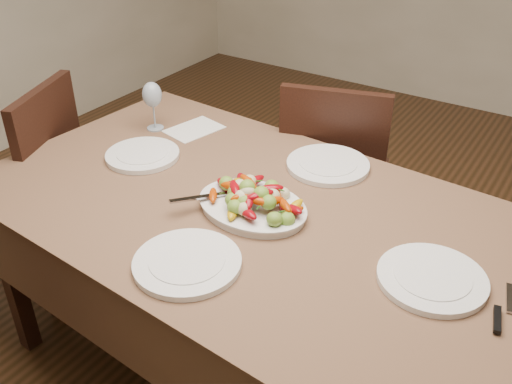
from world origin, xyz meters
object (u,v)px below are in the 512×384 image
(chair_left, at_px, (19,193))
(plate_far, at_px, (328,165))
(chair_far, at_px, (336,177))
(plate_right, at_px, (432,279))
(wine_glass, at_px, (153,105))
(serving_platter, at_px, (252,208))
(plate_near, at_px, (187,263))
(plate_left, at_px, (143,155))
(dining_table, at_px, (256,301))

(chair_left, xyz_separation_m, plate_far, (1.20, 0.44, 0.29))
(chair_far, distance_m, plate_right, 1.07)
(chair_left, relative_size, wine_glass, 4.64)
(plate_far, bearing_deg, chair_left, -159.84)
(plate_far, bearing_deg, serving_platter, -100.14)
(chair_left, distance_m, plate_near, 1.19)
(plate_far, relative_size, wine_glass, 1.41)
(chair_left, xyz_separation_m, wine_glass, (0.48, 0.35, 0.39))
(chair_far, bearing_deg, plate_left, 40.86)
(dining_table, relative_size, chair_far, 1.94)
(dining_table, xyz_separation_m, serving_platter, (-0.00, -0.02, 0.39))
(chair_far, height_order, plate_right, chair_far)
(plate_right, distance_m, wine_glass, 1.26)
(plate_far, bearing_deg, dining_table, -100.35)
(dining_table, distance_m, chair_left, 1.14)
(chair_left, xyz_separation_m, serving_platter, (1.13, 0.06, 0.30))
(plate_right, xyz_separation_m, wine_glass, (-1.22, 0.30, 0.09))
(plate_left, height_order, wine_glass, wine_glass)
(plate_far, distance_m, plate_near, 0.69)
(plate_near, bearing_deg, wine_glass, 137.23)
(plate_far, height_order, wine_glass, wine_glass)
(plate_near, height_order, wine_glass, wine_glass)
(chair_far, distance_m, serving_platter, 0.84)
(dining_table, relative_size, wine_glass, 8.98)
(plate_near, bearing_deg, plate_far, 84.30)
(chair_left, height_order, plate_left, chair_left)
(plate_right, height_order, plate_far, same)
(chair_left, bearing_deg, serving_platter, 71.70)
(plate_left, bearing_deg, chair_left, -166.98)
(plate_right, bearing_deg, plate_near, -152.61)
(plate_left, bearing_deg, plate_far, 26.86)
(chair_far, bearing_deg, plate_near, 77.14)
(serving_platter, height_order, plate_near, serving_platter)
(dining_table, distance_m, plate_left, 0.66)
(serving_platter, height_order, wine_glass, wine_glass)
(serving_platter, bearing_deg, plate_left, 171.64)
(chair_left, distance_m, wine_glass, 0.71)
(plate_left, distance_m, plate_right, 1.10)
(chair_left, bearing_deg, plate_left, 81.51)
(plate_right, xyz_separation_m, plate_near, (-0.57, -0.30, 0.00))
(serving_platter, distance_m, wine_glass, 0.71)
(plate_left, xyz_separation_m, plate_right, (1.09, -0.10, 0.00))
(plate_left, relative_size, plate_near, 0.90)
(dining_table, height_order, chair_far, chair_far)
(serving_platter, xyz_separation_m, plate_right, (0.57, -0.02, -0.00))
(dining_table, bearing_deg, plate_right, -3.68)
(serving_platter, bearing_deg, wine_glass, 156.38)
(plate_near, relative_size, wine_glass, 1.43)
(plate_right, bearing_deg, plate_left, 175.00)
(serving_platter, relative_size, plate_right, 1.23)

